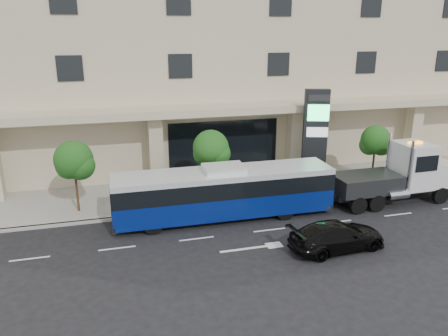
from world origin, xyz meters
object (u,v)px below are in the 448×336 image
object	(u,v)px
city_bus	(224,192)
signage_pylon	(315,137)
tow_truck	(400,175)
black_sedan	(337,236)

from	to	relation	value
city_bus	signage_pylon	distance (m)	8.53
tow_truck	city_bus	bearing A→B (deg)	176.79
black_sedan	signage_pylon	world-z (taller)	signage_pylon
tow_truck	signage_pylon	world-z (taller)	signage_pylon
black_sedan	signage_pylon	distance (m)	9.79
city_bus	signage_pylon	world-z (taller)	signage_pylon
city_bus	tow_truck	xyz separation A→B (m)	(11.17, -0.38, 0.12)
city_bus	tow_truck	size ratio (longest dim) A/B	1.35
black_sedan	signage_pylon	bearing A→B (deg)	-23.72
city_bus	black_sedan	bearing A→B (deg)	-48.79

